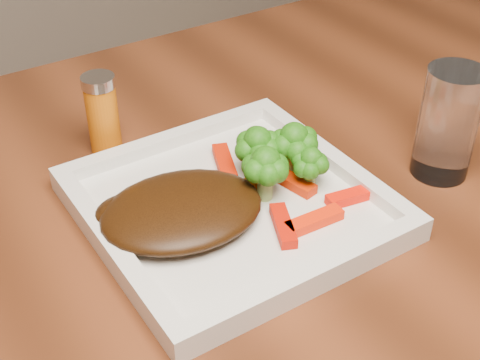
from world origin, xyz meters
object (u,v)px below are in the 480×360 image
plate (231,209)px  steak (182,210)px  spice_shaker (103,114)px  drinking_glass (448,124)px

plate → steak: size_ratio=1.75×
steak → plate: bearing=-1.1°
spice_shaker → drinking_glass: drinking_glass is taller
plate → spice_shaker: 0.19m
plate → steak: steak is taller
plate → spice_shaker: (-0.06, 0.17, 0.04)m
plate → spice_shaker: spice_shaker is taller
plate → spice_shaker: bearing=108.3°
steak → spice_shaker: spice_shaker is taller
plate → drinking_glass: bearing=-14.8°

